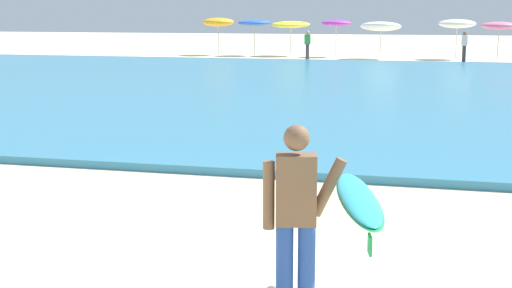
# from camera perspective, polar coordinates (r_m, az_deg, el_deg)

# --- Properties ---
(ground_plane) EXTENTS (160.00, 160.00, 0.00)m
(ground_plane) POSITION_cam_1_polar(r_m,az_deg,el_deg) (8.23, -15.53, -9.27)
(ground_plane) COLOR beige
(sea) EXTENTS (120.00, 28.00, 0.14)m
(sea) POSITION_cam_1_polar(r_m,az_deg,el_deg) (26.02, 5.74, 4.19)
(sea) COLOR teal
(sea) RESTS_ON ground
(surfer_with_board) EXTENTS (1.20, 2.54, 1.73)m
(surfer_with_board) POSITION_cam_1_polar(r_m,az_deg,el_deg) (6.44, 5.24, -4.73)
(surfer_with_board) COLOR #284CA3
(surfer_with_board) RESTS_ON ground
(beach_umbrella_0) EXTENTS (1.90, 1.90, 2.24)m
(beach_umbrella_0) POSITION_cam_1_polar(r_m,az_deg,el_deg) (46.60, -2.85, 9.09)
(beach_umbrella_0) COLOR beige
(beach_umbrella_0) RESTS_ON ground
(beach_umbrella_1) EXTENTS (1.96, 1.96, 2.14)m
(beach_umbrella_1) POSITION_cam_1_polar(r_m,az_deg,el_deg) (45.86, -0.12, 9.06)
(beach_umbrella_1) COLOR beige
(beach_umbrella_1) RESTS_ON ground
(beach_umbrella_2) EXTENTS (2.29, 2.30, 2.09)m
(beach_umbrella_2) POSITION_cam_1_polar(r_m,az_deg,el_deg) (45.62, 2.62, 8.92)
(beach_umbrella_2) COLOR beige
(beach_umbrella_2) RESTS_ON ground
(beach_umbrella_3) EXTENTS (1.73, 1.73, 2.14)m
(beach_umbrella_3) POSITION_cam_1_polar(r_m,az_deg,el_deg) (44.82, 6.03, 8.97)
(beach_umbrella_3) COLOR beige
(beach_umbrella_3) RESTS_ON ground
(beach_umbrella_4) EXTENTS (2.26, 2.30, 2.15)m
(beach_umbrella_4) POSITION_cam_1_polar(r_m,az_deg,el_deg) (43.17, 9.33, 8.68)
(beach_umbrella_4) COLOR beige
(beach_umbrella_4) RESTS_ON ground
(beach_umbrella_5) EXTENTS (2.05, 2.05, 2.20)m
(beach_umbrella_5) POSITION_cam_1_polar(r_m,az_deg,el_deg) (43.83, 14.81, 8.69)
(beach_umbrella_5) COLOR beige
(beach_umbrella_5) RESTS_ON ground
(beach_umbrella_6) EXTENTS (1.83, 1.84, 2.10)m
(beach_umbrella_6) POSITION_cam_1_polar(r_m,az_deg,el_deg) (42.08, 17.72, 8.43)
(beach_umbrella_6) COLOR beige
(beach_umbrella_6) RESTS_ON ground
(beachgoer_near_row_left) EXTENTS (0.32, 0.20, 1.58)m
(beachgoer_near_row_left) POSITION_cam_1_polar(r_m,az_deg,el_deg) (42.03, 3.88, 7.45)
(beachgoer_near_row_left) COLOR #383842
(beachgoer_near_row_left) RESTS_ON ground
(beachgoer_near_row_mid) EXTENTS (0.32, 0.20, 1.58)m
(beachgoer_near_row_mid) POSITION_cam_1_polar(r_m,az_deg,el_deg) (41.85, 15.32, 7.12)
(beachgoer_near_row_mid) COLOR #383842
(beachgoer_near_row_mid) RESTS_ON ground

